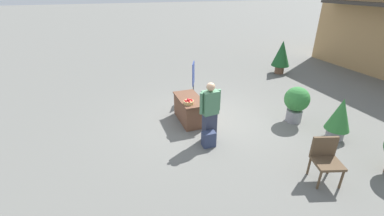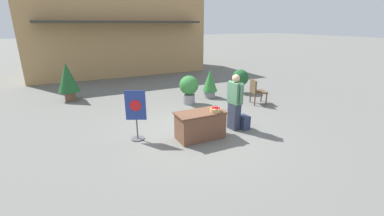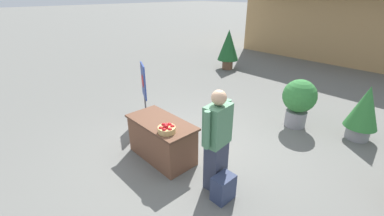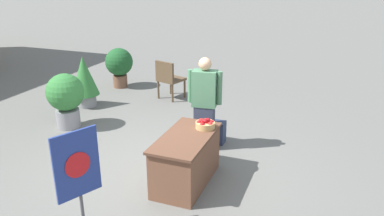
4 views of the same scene
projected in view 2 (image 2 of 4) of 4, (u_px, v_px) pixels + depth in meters
The scene contains 12 objects.
ground_plane at pixel (196, 130), 7.77m from camera, with size 120.00×120.00×0.00m, color slate.
storefront_building at pixel (116, 32), 16.52m from camera, with size 10.35×5.69×5.05m.
display_table at pixel (200, 125), 7.09m from camera, with size 1.37×0.69×0.77m.
apple_basket at pixel (216, 109), 6.97m from camera, with size 0.30×0.30×0.16m.
person_visitor at pixel (235, 102), 7.58m from camera, with size 0.31×0.61×1.67m.
backpack at pixel (244, 122), 7.78m from camera, with size 0.24×0.34×0.42m.
poster_board at pixel (136, 114), 6.89m from camera, with size 0.51×0.36×1.39m.
patio_chair at pixel (256, 90), 10.09m from camera, with size 0.69×0.69×0.98m.
potted_plant_far_left at pixel (210, 82), 10.94m from camera, with size 0.65×0.65×1.20m.
potted_plant_near_right at pixel (189, 87), 10.07m from camera, with size 0.75×0.75×1.13m.
potted_plant_far_right at pixel (240, 79), 11.68m from camera, with size 0.75×0.75×1.08m.
potted_plant_near_left at pixel (68, 79), 10.43m from camera, with size 0.84×0.84×1.56m.
Camera 2 is at (-3.28, -6.37, 3.07)m, focal length 24.00 mm.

